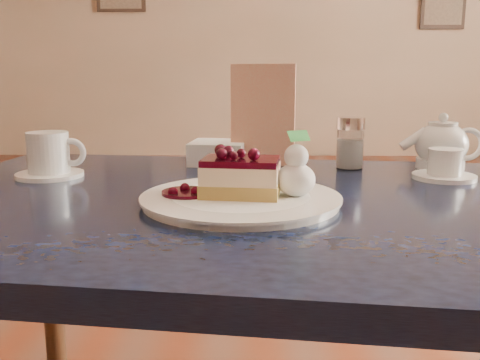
{
  "coord_description": "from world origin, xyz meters",
  "views": [
    {
      "loc": [
        -0.19,
        -0.75,
        0.9
      ],
      "look_at": [
        -0.2,
        -0.06,
        0.76
      ],
      "focal_mm": 40.0,
      "sensor_mm": 36.0,
      "label": 1
    }
  ],
  "objects_px": {
    "dessert_plate": "(241,200)",
    "tea_set": "(441,150)",
    "main_table": "(245,242)",
    "coffee_set": "(50,157)",
    "cheesecake_slice": "(241,177)"
  },
  "relations": [
    {
      "from": "coffee_set",
      "to": "tea_set",
      "type": "xyz_separation_m",
      "value": [
        0.75,
        0.08,
        0.0
      ]
    },
    {
      "from": "tea_set",
      "to": "dessert_plate",
      "type": "bearing_deg",
      "value": -144.56
    },
    {
      "from": "main_table",
      "to": "coffee_set",
      "type": "bearing_deg",
      "value": 163.95
    },
    {
      "from": "dessert_plate",
      "to": "tea_set",
      "type": "xyz_separation_m",
      "value": [
        0.39,
        0.28,
        0.03
      ]
    },
    {
      "from": "dessert_plate",
      "to": "cheesecake_slice",
      "type": "relative_size",
      "value": 2.36
    },
    {
      "from": "main_table",
      "to": "tea_set",
      "type": "height_order",
      "value": "tea_set"
    },
    {
      "from": "main_table",
      "to": "coffee_set",
      "type": "distance_m",
      "value": 0.41
    },
    {
      "from": "main_table",
      "to": "cheesecake_slice",
      "type": "distance_m",
      "value": 0.12
    },
    {
      "from": "coffee_set",
      "to": "tea_set",
      "type": "height_order",
      "value": "tea_set"
    },
    {
      "from": "dessert_plate",
      "to": "tea_set",
      "type": "bearing_deg",
      "value": 35.44
    },
    {
      "from": "tea_set",
      "to": "main_table",
      "type": "bearing_deg",
      "value": -148.99
    },
    {
      "from": "main_table",
      "to": "cheesecake_slice",
      "type": "bearing_deg",
      "value": -90.0
    },
    {
      "from": "dessert_plate",
      "to": "cheesecake_slice",
      "type": "bearing_deg",
      "value": 90.0
    },
    {
      "from": "main_table",
      "to": "tea_set",
      "type": "bearing_deg",
      "value": 38.14
    },
    {
      "from": "cheesecake_slice",
      "to": "tea_set",
      "type": "bearing_deg",
      "value": 42.57
    }
  ]
}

